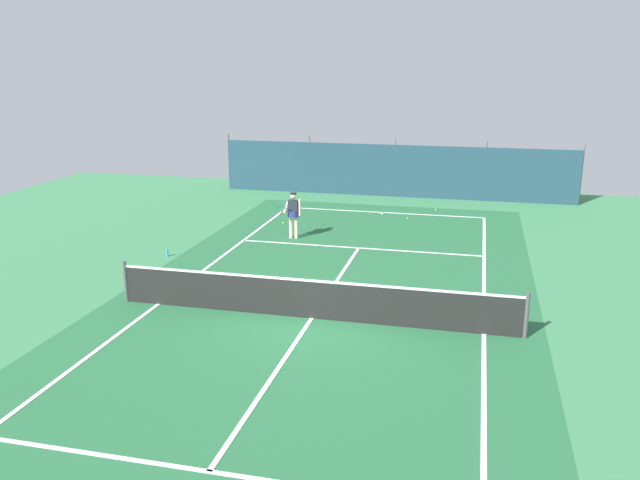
# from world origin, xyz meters

# --- Properties ---
(ground_plane) EXTENTS (36.00, 36.00, 0.00)m
(ground_plane) POSITION_xyz_m (0.00, 0.00, 0.00)
(ground_plane) COLOR #387A4C
(court_surface) EXTENTS (11.02, 26.60, 0.01)m
(court_surface) POSITION_xyz_m (0.00, 0.00, 0.00)
(court_surface) COLOR #236038
(court_surface) RESTS_ON ground
(tennis_net) EXTENTS (10.12, 0.10, 1.10)m
(tennis_net) POSITION_xyz_m (0.00, 0.00, 0.51)
(tennis_net) COLOR black
(tennis_net) RESTS_ON ground
(back_fence) EXTENTS (16.30, 0.98, 2.70)m
(back_fence) POSITION_xyz_m (-0.00, 15.84, 0.67)
(back_fence) COLOR #1E3D4C
(back_fence) RESTS_ON ground
(tennis_player) EXTENTS (0.73, 0.74, 1.64)m
(tennis_player) POSITION_xyz_m (-2.50, 7.13, 0.96)
(tennis_player) COLOR beige
(tennis_player) RESTS_ON ground
(tennis_ball_near_player) EXTENTS (0.07, 0.07, 0.07)m
(tennis_ball_near_player) POSITION_xyz_m (2.12, 12.83, 0.03)
(tennis_ball_near_player) COLOR #CCDB33
(tennis_ball_near_player) RESTS_ON ground
(tennis_ball_midcourt) EXTENTS (0.07, 0.07, 0.07)m
(tennis_ball_midcourt) POSITION_xyz_m (-3.47, 9.09, 0.03)
(tennis_ball_midcourt) COLOR #CCDB33
(tennis_ball_midcourt) RESTS_ON ground
(tennis_ball_by_sideline) EXTENTS (0.07, 0.07, 0.07)m
(tennis_ball_by_sideline) POSITION_xyz_m (1.14, 10.99, 0.03)
(tennis_ball_by_sideline) COLOR #CCDB33
(tennis_ball_by_sideline) RESTS_ON ground
(parked_car) EXTENTS (2.44, 4.40, 1.68)m
(parked_car) POSITION_xyz_m (1.74, 17.62, 0.84)
(parked_car) COLOR black
(parked_car) RESTS_ON ground
(water_bottle) EXTENTS (0.08, 0.08, 0.24)m
(water_bottle) POSITION_xyz_m (-5.85, 4.00, 0.12)
(water_bottle) COLOR #338CD8
(water_bottle) RESTS_ON ground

